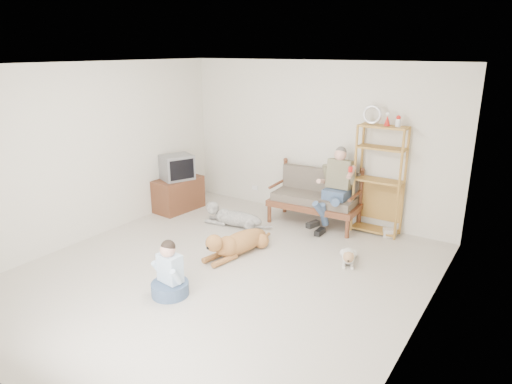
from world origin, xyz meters
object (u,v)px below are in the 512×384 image
Objects in this scene: etagere at (379,179)px; golden_retriever at (236,243)px; tv_stand at (178,194)px; loveseat at (316,196)px.

golden_retriever is at bearing -126.30° from etagere.
etagere is 2.18× the size of tv_stand.
etagere is at bearing 5.27° from loveseat.
etagere is at bearing 64.13° from golden_retriever.
tv_stand reaches higher than golden_retriever.
etagere reaches higher than tv_stand.
tv_stand is at bearing -164.91° from etagere.
etagere is 2.50m from golden_retriever.
loveseat is 1.63× the size of tv_stand.
loveseat is 0.75× the size of etagere.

